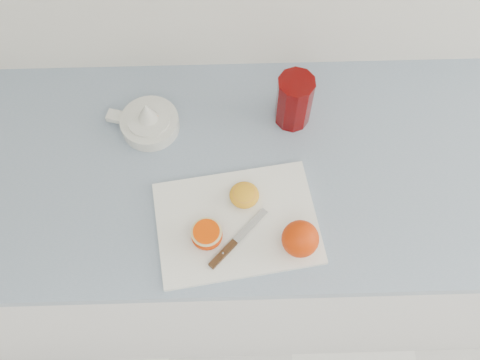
{
  "coord_description": "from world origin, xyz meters",
  "views": [
    {
      "loc": [
        -0.2,
        1.09,
        2.0
      ],
      "look_at": [
        -0.18,
        1.62,
        0.96
      ],
      "focal_mm": 40.0,
      "sensor_mm": 36.0,
      "label": 1
    }
  ],
  "objects_px": {
    "counter": "(253,232)",
    "cutting_board": "(237,223)",
    "half_orange": "(207,235)",
    "citrus_juicer": "(149,121)",
    "red_tumbler": "(294,102)"
  },
  "relations": [
    {
      "from": "counter",
      "to": "cutting_board",
      "type": "relative_size",
      "value": 7.23
    },
    {
      "from": "cutting_board",
      "to": "citrus_juicer",
      "type": "relative_size",
      "value": 1.97
    },
    {
      "from": "cutting_board",
      "to": "red_tumbler",
      "type": "relative_size",
      "value": 2.45
    },
    {
      "from": "counter",
      "to": "half_orange",
      "type": "bearing_deg",
      "value": -121.36
    },
    {
      "from": "counter",
      "to": "red_tumbler",
      "type": "distance_m",
      "value": 0.53
    },
    {
      "from": "half_orange",
      "to": "red_tumbler",
      "type": "xyz_separation_m",
      "value": [
        0.21,
        0.32,
        0.03
      ]
    },
    {
      "from": "half_orange",
      "to": "citrus_juicer",
      "type": "bearing_deg",
      "value": 115.12
    },
    {
      "from": "citrus_juicer",
      "to": "red_tumbler",
      "type": "relative_size",
      "value": 1.24
    },
    {
      "from": "counter",
      "to": "citrus_juicer",
      "type": "distance_m",
      "value": 0.55
    },
    {
      "from": "half_orange",
      "to": "cutting_board",
      "type": "bearing_deg",
      "value": 29.52
    },
    {
      "from": "half_orange",
      "to": "red_tumbler",
      "type": "distance_m",
      "value": 0.38
    },
    {
      "from": "half_orange",
      "to": "red_tumbler",
      "type": "bearing_deg",
      "value": 56.7
    },
    {
      "from": "counter",
      "to": "citrus_juicer",
      "type": "xyz_separation_m",
      "value": [
        -0.26,
        0.11,
        0.47
      ]
    },
    {
      "from": "counter",
      "to": "red_tumbler",
      "type": "height_order",
      "value": "red_tumbler"
    },
    {
      "from": "cutting_board",
      "to": "half_orange",
      "type": "distance_m",
      "value": 0.08
    }
  ]
}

